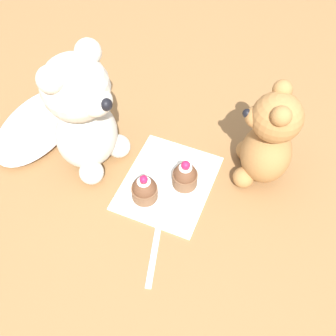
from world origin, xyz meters
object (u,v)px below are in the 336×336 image
Objects in this scene: teddy_bear_tan at (268,141)px; cupcake_near_tan_bear at (185,176)px; cupcake_near_cream_bear at (144,190)px; teaspoon at (153,256)px; teddy_bear_cream at (83,115)px.

cupcake_near_tan_bear is at bearing -66.83° from teddy_bear_tan.
cupcake_near_cream_bear reaches higher than teaspoon.
teaspoon is (-0.17, -0.23, -0.14)m from teddy_bear_cream.
teddy_bear_cream is at bearing 92.85° from cupcake_near_tan_bear.
teddy_bear_tan reaches higher than teaspoon.
teddy_bear_cream is 0.38m from teddy_bear_tan.
teddy_bear_cream is at bearing -84.46° from teddy_bear_tan.
teddy_bear_tan is 0.19m from cupcake_near_tan_bear.
teddy_bear_cream is 0.25m from cupcake_near_tan_bear.
teddy_bear_tan reaches higher than cupcake_near_tan_bear.
cupcake_near_cream_bear is at bearing -95.53° from teddy_bear_cream.
cupcake_near_cream_bear is at bearing -163.45° from teaspoon.
teddy_bear_tan is 3.14× the size of cupcake_near_tan_bear.
teddy_bear_cream reaches higher than cupcake_near_tan_bear.
cupcake_near_tan_bear is (0.06, -0.07, 0.00)m from cupcake_near_cream_bear.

